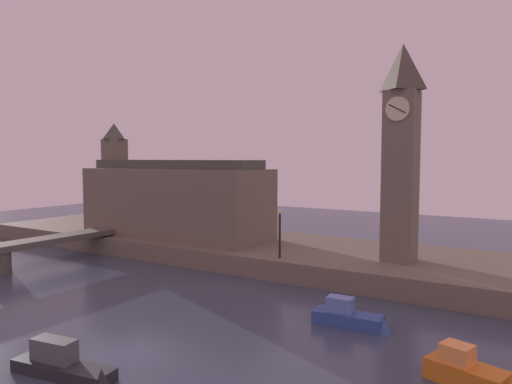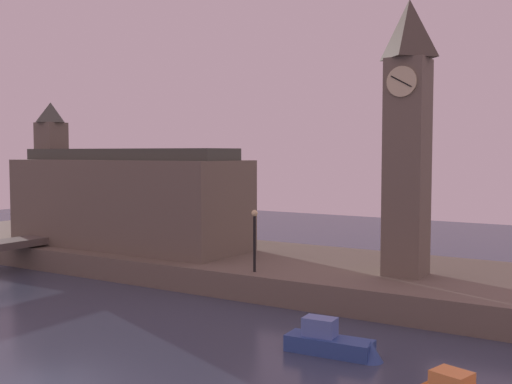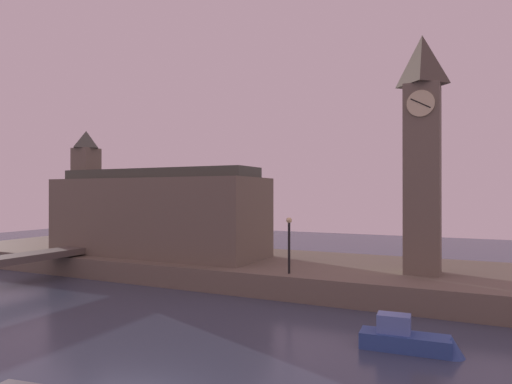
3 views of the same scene
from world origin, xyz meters
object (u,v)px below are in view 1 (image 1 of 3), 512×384
Objects in this scene: clock_tower at (401,150)px; parliament_hall at (173,198)px; boat_patrol_orange at (473,373)px; boat_tour_blue at (354,318)px; streetlamp at (280,227)px; boat_barge_dark at (69,368)px.

clock_tower is 0.83× the size of parliament_hall.
parliament_hall is 30.92m from boat_patrol_orange.
clock_tower is 13.45m from boat_tour_blue.
clock_tower is 3.97× the size of boat_patrol_orange.
streetlamp is 0.93× the size of boat_patrol_orange.
boat_patrol_orange is at bearing -26.51° from parliament_hall.
streetlamp is 18.30m from boat_barge_dark.
streetlamp is at bearing 144.02° from boat_patrol_orange.
clock_tower is at bearing 25.81° from streetlamp.
boat_tour_blue is at bearing 56.89° from boat_barge_dark.
parliament_hall is (-20.74, -0.26, -4.29)m from clock_tower.
clock_tower reaches higher than parliament_hall.
boat_patrol_orange is at bearing -31.23° from boat_tour_blue.
boat_tour_blue is at bearing -25.07° from parliament_hall.
boat_patrol_orange reaches higher than boat_barge_dark.
clock_tower reaches higher than streetlamp.
boat_barge_dark is at bearing -57.17° from parliament_hall.
boat_tour_blue is (8.02, -6.56, -3.24)m from streetlamp.
parliament_hall is at bearing 154.93° from boat_tour_blue.
parliament_hall reaches higher than boat_patrol_orange.
boat_patrol_orange is 0.73× the size of boat_barge_dark.
streetlamp is at bearing -14.32° from parliament_hall.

